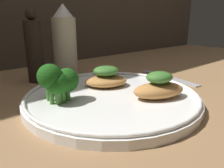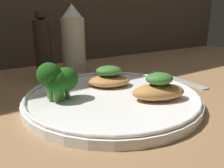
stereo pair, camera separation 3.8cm
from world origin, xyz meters
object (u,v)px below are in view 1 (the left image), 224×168
(broccoli_bunch, at_px, (58,80))
(pepper_grinder, at_px, (34,49))
(sauce_bottle, at_px, (65,43))
(plate, at_px, (112,97))

(broccoli_bunch, bearing_deg, pepper_grinder, 77.81)
(broccoli_bunch, xyz_separation_m, sauce_bottle, (0.12, 0.19, 0.03))
(broccoli_bunch, height_order, sauce_bottle, sauce_bottle)
(sauce_bottle, xyz_separation_m, pepper_grinder, (-0.08, 0.00, -0.01))
(broccoli_bunch, relative_size, sauce_bottle, 0.37)
(plate, distance_m, sauce_bottle, 0.23)
(broccoli_bunch, height_order, pepper_grinder, pepper_grinder)
(sauce_bottle, bearing_deg, plate, -98.19)
(pepper_grinder, bearing_deg, plate, -77.75)
(broccoli_bunch, distance_m, pepper_grinder, 0.20)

